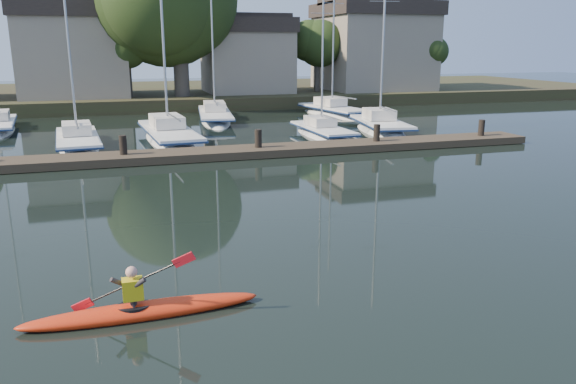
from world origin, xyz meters
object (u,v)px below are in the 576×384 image
object	(u,v)px
dock	(194,154)
sailboat_3	(323,139)
sailboat_6	(215,123)
sailboat_2	(170,145)
sailboat_7	(333,118)
kayak	(141,308)
sailboat_1	(79,151)
sailboat_4	(380,135)

from	to	relation	value
dock	sailboat_3	distance (m)	8.96
dock	sailboat_6	world-z (taller)	sailboat_6
sailboat_2	sailboat_7	world-z (taller)	sailboat_2
kayak	sailboat_3	distance (m)	22.12
sailboat_1	sailboat_7	bearing A→B (deg)	22.04
kayak	sailboat_3	bearing A→B (deg)	59.63
sailboat_4	sailboat_2	bearing A→B (deg)	-172.00
sailboat_6	kayak	bearing A→B (deg)	-95.67
sailboat_3	dock	bearing A→B (deg)	-152.94
sailboat_2	sailboat_6	bearing A→B (deg)	59.64
sailboat_3	sailboat_7	xyz separation A→B (m)	(4.19, 8.99, -0.03)
sailboat_6	sailboat_7	distance (m)	8.76
sailboat_7	sailboat_2	bearing A→B (deg)	-157.73
kayak	sailboat_3	size ratio (longest dim) A/B	0.39
dock	sailboat_2	xyz separation A→B (m)	(-0.57, 5.26, -0.41)
sailboat_1	sailboat_6	bearing A→B (deg)	40.30
sailboat_3	sailboat_4	xyz separation A→B (m)	(3.91, 0.70, -0.04)
dock	sailboat_1	bearing A→B (deg)	137.33
dock	sailboat_3	xyz separation A→B (m)	(7.81, 4.37, -0.38)
dock	sailboat_4	bearing A→B (deg)	23.43
kayak	sailboat_2	distance (m)	20.33
kayak	sailboat_1	xyz separation A→B (m)	(-2.11, 19.64, -0.36)
sailboat_1	sailboat_2	xyz separation A→B (m)	(4.55, 0.54, -0.02)
dock	sailboat_3	world-z (taller)	sailboat_3
kayak	sailboat_4	size ratio (longest dim) A/B	0.35
sailboat_3	sailboat_6	distance (m)	9.85
sailboat_3	sailboat_6	size ratio (longest dim) A/B	0.72
sailboat_4	sailboat_1	bearing A→B (deg)	-169.92
kayak	sailboat_7	world-z (taller)	sailboat_7
dock	sailboat_4	distance (m)	12.78
kayak	sailboat_4	world-z (taller)	sailboat_4
kayak	sailboat_1	size ratio (longest dim) A/B	0.33
sailboat_1	dock	bearing A→B (deg)	-47.42
sailboat_2	dock	bearing A→B (deg)	-88.17
kayak	sailboat_2	xyz separation A→B (m)	(2.44, 20.18, -0.38)
sailboat_2	sailboat_6	size ratio (longest dim) A/B	1.02
dock	sailboat_4	world-z (taller)	sailboat_4
sailboat_3	sailboat_2	bearing A→B (deg)	171.74
sailboat_4	sailboat_6	bearing A→B (deg)	145.43
sailboat_2	sailboat_4	bearing A→B (deg)	-5.25
sailboat_3	sailboat_4	world-z (taller)	sailboat_4
kayak	sailboat_2	size ratio (longest dim) A/B	0.27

